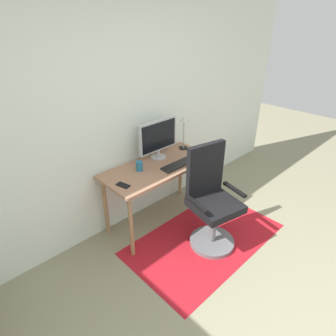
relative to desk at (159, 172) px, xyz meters
The scene contains 10 objects.
wall_back 0.81m from the desk, 133.77° to the left, with size 6.00×0.10×2.60m, color white.
area_rug 0.91m from the desk, 77.69° to the right, with size 1.73×1.02×0.01m, color #AC1722.
desk is the anchor object (origin of this frame).
monitor 0.40m from the desk, 49.53° to the left, with size 0.53×0.18×0.45m.
keyboard 0.24m from the desk, 43.35° to the right, with size 0.43×0.13×0.02m, color black.
computer_mouse 0.54m from the desk, 15.90° to the right, with size 0.06×0.10×0.03m, color white.
coffee_cup 0.27m from the desk, 166.36° to the left, with size 0.07×0.07×0.11m, color #246A93.
cell_phone 0.55m from the desk, behind, with size 0.07×0.14×0.01m, color black.
desk_lamp 0.66m from the desk, 13.29° to the left, with size 0.11×0.11×0.41m.
office_chair 0.68m from the desk, 77.23° to the right, with size 0.59×0.54×1.12m.
Camera 1 is at (-1.50, -0.23, 2.21)m, focal length 30.34 mm.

